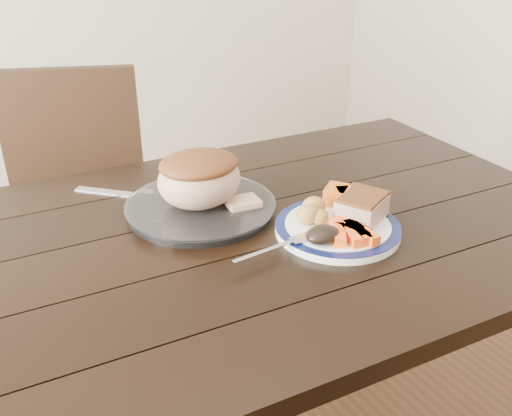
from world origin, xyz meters
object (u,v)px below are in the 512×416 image
chair_far (76,208)px  dinner_plate (337,229)px  fork (279,247)px  pork_slice (362,208)px  dining_table (219,273)px  roast_joint (199,180)px  serving_platter (201,208)px  carving_knife (163,197)px

chair_far → dinner_plate: 0.94m
dinner_plate → fork: (-0.15, -0.02, 0.01)m
chair_far → pork_slice: chair_far is taller
dining_table → fork: (0.07, -0.13, 0.11)m
pork_slice → roast_joint: bearing=138.3°
dining_table → chair_far: chair_far is taller
serving_platter → pork_slice: bearing=-41.7°
carving_knife → dinner_plate: bearing=-7.9°
dining_table → dinner_plate: 0.27m
dinner_plate → pork_slice: bearing=-4.8°
roast_joint → dinner_plate: bearing=-48.2°
dinner_plate → serving_platter: (-0.20, 0.22, 0.00)m
fork → carving_knife: size_ratio=0.74×
fork → roast_joint: (-0.05, 0.24, 0.06)m
dinner_plate → chair_far: bearing=112.0°
roast_joint → carving_knife: roast_joint is taller
serving_platter → carving_knife: size_ratio=1.32×
fork → serving_platter: bearing=98.0°
dinner_plate → fork: fork is taller
carving_knife → roast_joint: bearing=-20.5°
serving_platter → fork: fork is taller
dining_table → carving_knife: size_ratio=6.87×
chair_far → roast_joint: (0.14, -0.62, 0.30)m
dining_table → dinner_plate: (0.22, -0.11, 0.10)m
chair_far → dinner_plate: chair_far is taller
chair_far → carving_knife: chair_far is taller
chair_far → roast_joint: chair_far is taller
dining_table → carving_knife: (-0.03, 0.21, 0.10)m
dining_table → carving_knife: 0.24m
pork_slice → roast_joint: size_ratio=0.56×
chair_far → serving_platter: (0.14, -0.62, 0.23)m
dining_table → serving_platter: size_ratio=5.19×
roast_joint → serving_platter: bearing=0.0°
roast_joint → carving_knife: (-0.05, 0.10, -0.07)m
dining_table → roast_joint: (0.02, 0.11, 0.17)m
dinner_plate → carving_knife: (-0.25, 0.33, -0.00)m
serving_platter → pork_slice: (0.26, -0.23, 0.03)m
pork_slice → roast_joint: 0.35m
dinner_plate → carving_knife: bearing=127.1°
chair_far → carving_knife: (0.09, -0.52, 0.23)m
fork → carving_knife: bearing=102.1°
roast_joint → chair_far: bearing=102.7°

